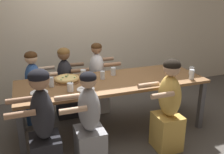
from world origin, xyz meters
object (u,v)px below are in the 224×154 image
drinking_glass_d (192,75)px  drinking_glass_e (83,74)px  diner_far_center (97,81)px  diner_far_left (35,90)px  empty_plate_b (39,93)px  diner_far_midleft (66,86)px  drinking_glass_a (113,72)px  drinking_glass_b (103,76)px  drinking_glass_f (51,83)px  drinking_glass_c (191,71)px  diner_near_midleft (89,126)px  empty_plate_a (86,89)px  diner_near_midright (168,109)px  diner_near_left (44,129)px  cocktail_glass_blue (70,88)px  pizza_board_main (67,79)px

drinking_glass_d → drinking_glass_e: (-1.43, 0.56, -0.00)m
diner_far_center → diner_far_left: bearing=-90.0°
drinking_glass_d → diner_far_left: size_ratio=0.12×
empty_plate_b → diner_far_midleft: diner_far_midleft is taller
drinking_glass_a → drinking_glass_b: 0.24m
empty_plate_b → drinking_glass_f: drinking_glass_f is taller
drinking_glass_c → diner_near_midleft: diner_near_midleft is taller
drinking_glass_e → drinking_glass_f: drinking_glass_f is taller
empty_plate_a → drinking_glass_d: size_ratio=1.64×
diner_far_midleft → diner_near_midright: bearing=37.4°
diner_near_left → diner_far_left: diner_near_left is taller
cocktail_glass_blue → drinking_glass_c: 1.85m
drinking_glass_c → diner_far_left: 2.41m
pizza_board_main → diner_near_midleft: bearing=-84.5°
cocktail_glass_blue → diner_far_center: size_ratio=0.11×
drinking_glass_f → diner_near_midright: diner_near_midright is taller
empty_plate_a → drinking_glass_e: size_ratio=1.83×
drinking_glass_d → diner_far_center: size_ratio=0.12×
empty_plate_a → diner_far_center: bearing=65.0°
diner_near_midright → drinking_glass_e: bearing=42.8°
drinking_glass_b → diner_near_midleft: size_ratio=0.10×
diner_far_midleft → diner_far_center: bearing=90.0°
drinking_glass_d → drinking_glass_f: (-1.91, 0.37, -0.00)m
cocktail_glass_blue → drinking_glass_a: (0.72, 0.42, 0.00)m
diner_far_left → diner_far_midleft: size_ratio=0.98×
cocktail_glass_blue → diner_far_midleft: 0.94m
drinking_glass_c → diner_far_center: size_ratio=0.09×
diner_near_left → diner_far_center: size_ratio=1.05×
diner_far_midleft → diner_near_left: bearing=-19.1°
diner_far_left → drinking_glass_f: bearing=17.3°
drinking_glass_a → diner_far_center: bearing=103.6°
empty_plate_b → diner_far_left: bearing=92.0°
drinking_glass_e → drinking_glass_b: bearing=-29.2°
cocktail_glass_blue → drinking_glass_b: 0.60m
drinking_glass_e → diner_near_midright: bearing=-47.2°
drinking_glass_a → diner_far_midleft: 0.84m
drinking_glass_e → diner_near_left: diner_near_left is taller
empty_plate_b → diner_near_midleft: (0.48, -0.55, -0.25)m
drinking_glass_c → diner_near_midright: 0.94m
drinking_glass_f → drinking_glass_a: bearing=10.9°
diner_far_midleft → diner_near_midleft: (0.02, -1.36, 0.00)m
drinking_glass_e → drinking_glass_a: bearing=-2.3°
drinking_glass_b → diner_near_left: bearing=-139.2°
cocktail_glass_blue → diner_far_midleft: (0.08, 0.89, -0.30)m
diner_far_left → diner_near_midleft: size_ratio=0.97×
drinking_glass_f → diner_far_center: size_ratio=0.11×
drinking_glass_a → drinking_glass_e: size_ratio=0.93×
diner_far_midleft → diner_near_midright: diner_near_midright is taller
cocktail_glass_blue → diner_near_midleft: size_ratio=0.12×
pizza_board_main → drinking_glass_c: 1.85m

